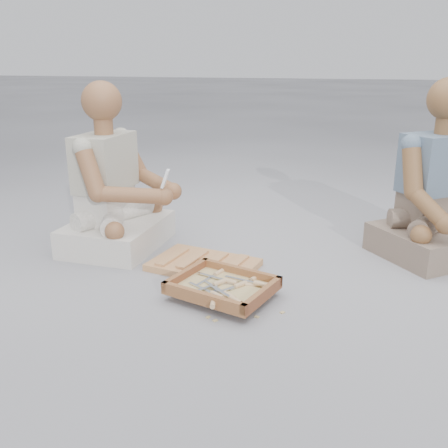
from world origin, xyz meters
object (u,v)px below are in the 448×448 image
(craftsman, at_px, (114,193))
(companion, at_px, (440,199))
(carved_panel, at_px, (204,265))
(tool_tray, at_px, (223,287))

(craftsman, relative_size, companion, 0.98)
(carved_panel, height_order, tool_tray, tool_tray)
(carved_panel, relative_size, companion, 0.55)
(carved_panel, xyz_separation_m, craftsman, (-0.59, 0.15, 0.30))
(carved_panel, bearing_deg, companion, 26.93)
(carved_panel, relative_size, craftsman, 0.56)
(craftsman, bearing_deg, carved_panel, 74.82)
(carved_panel, bearing_deg, craftsman, 165.40)
(carved_panel, distance_m, craftsman, 0.68)
(companion, bearing_deg, craftsman, -28.01)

